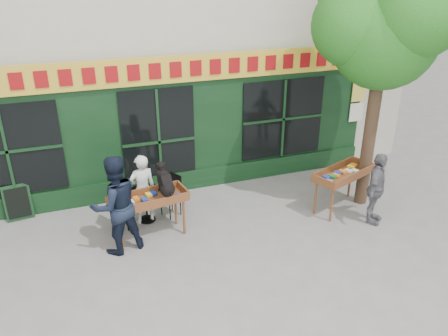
# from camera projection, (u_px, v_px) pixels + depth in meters

# --- Properties ---
(ground) EXTENTS (80.00, 80.00, 0.00)m
(ground) POSITION_uv_depth(u_px,v_px,m) (188.00, 244.00, 8.72)
(ground) COLOR slate
(ground) RESTS_ON ground
(street_tree) EXTENTS (3.05, 2.90, 5.60)m
(street_tree) POSITION_uv_depth(u_px,v_px,m) (386.00, 19.00, 8.68)
(street_tree) COLOR #382619
(street_tree) RESTS_ON ground
(book_cart_center) EXTENTS (1.57, 0.83, 0.99)m
(book_cart_center) POSITION_uv_depth(u_px,v_px,m) (148.00, 202.00, 8.61)
(book_cart_center) COLOR brown
(book_cart_center) RESTS_ON ground
(dog) EXTENTS (0.42, 0.64, 0.60)m
(dog) POSITION_uv_depth(u_px,v_px,m) (165.00, 179.00, 8.48)
(dog) COLOR black
(dog) RESTS_ON book_cart_center
(woman) EXTENTS (0.62, 0.45, 1.56)m
(woman) POSITION_uv_depth(u_px,v_px,m) (143.00, 189.00, 9.18)
(woman) COLOR silver
(woman) RESTS_ON ground
(book_cart_right) EXTENTS (1.62, 1.11, 0.99)m
(book_cart_right) POSITION_uv_depth(u_px,v_px,m) (343.00, 175.00, 9.70)
(book_cart_right) COLOR brown
(book_cart_right) RESTS_ON ground
(man_right) EXTENTS (0.96, 0.90, 1.59)m
(man_right) POSITION_uv_depth(u_px,v_px,m) (376.00, 189.00, 9.17)
(man_right) COLOR slate
(man_right) RESTS_ON ground
(bistro_table) EXTENTS (0.60, 0.60, 0.76)m
(bistro_table) POSITION_uv_depth(u_px,v_px,m) (146.00, 198.00, 9.32)
(bistro_table) COLOR black
(bistro_table) RESTS_ON ground
(bistro_chair_left) EXTENTS (0.46, 0.46, 0.95)m
(bistro_chair_left) POSITION_uv_depth(u_px,v_px,m) (116.00, 204.00, 9.05)
(bistro_chair_left) COLOR black
(bistro_chair_left) RESTS_ON ground
(bistro_chair_right) EXTENTS (0.49, 0.48, 0.95)m
(bistro_chair_right) POSITION_uv_depth(u_px,v_px,m) (173.00, 191.00, 9.58)
(bistro_chair_right) COLOR black
(bistro_chair_right) RESTS_ON ground
(potted_plant) EXTENTS (0.15, 0.11, 0.27)m
(potted_plant) POSITION_uv_depth(u_px,v_px,m) (144.00, 183.00, 9.17)
(potted_plant) COLOR gray
(potted_plant) RESTS_ON bistro_table
(man_left) EXTENTS (1.12, 0.98, 1.97)m
(man_left) POSITION_uv_depth(u_px,v_px,m) (116.00, 205.00, 8.15)
(man_left) COLOR black
(man_left) RESTS_ON ground
(chalkboard) EXTENTS (0.58, 0.26, 0.79)m
(chalkboard) POSITION_uv_depth(u_px,v_px,m) (18.00, 203.00, 9.44)
(chalkboard) COLOR black
(chalkboard) RESTS_ON ground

